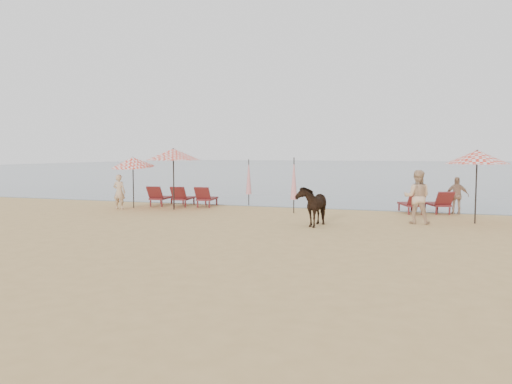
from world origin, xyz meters
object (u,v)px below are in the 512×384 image
Objects in this scene: cow at (313,205)px; beachgoer_left at (119,192)px; umbrella_closed_right at (294,179)px; beachgoer_right_b at (457,196)px; beachgoer_right_a at (417,197)px; umbrella_closed_left at (249,177)px; umbrella_open_left_a at (173,154)px; lounger_cluster_left at (182,197)px; lounger_cluster_right at (426,203)px; umbrella_open_left_b at (133,162)px; umbrella_open_right at (477,157)px.

beachgoer_left is at bearing 171.67° from cow.
umbrella_closed_right is 3.72m from cow.
beachgoer_left is 14.52m from beachgoer_right_b.
beachgoer_right_a is 1.24× the size of beachgoer_right_b.
umbrella_closed_left is at bearing -151.18° from beachgoer_left.
beachgoer_right_b is at bearing -173.92° from beachgoer_left.
beachgoer_left is (-4.96, -3.38, -0.59)m from umbrella_closed_left.
cow is at bearing -27.49° from umbrella_open_left_a.
umbrella_open_left_a is 1.78× the size of beachgoer_right_b.
lounger_cluster_left is 10.91m from lounger_cluster_right.
umbrella_open_left_a is 5.50m from umbrella_closed_right.
umbrella_open_right reaches higher than umbrella_open_left_b.
umbrella_open_left_a is at bearing -174.84° from umbrella_closed_right.
umbrella_closed_left reaches higher than cow.
umbrella_open_right is 7.06m from umbrella_closed_right.
umbrella_closed_right is 1.51× the size of beachgoer_right_b.
umbrella_open_right is 1.13× the size of umbrella_closed_right.
umbrella_open_left_a is 2.07m from umbrella_open_left_b.
beachgoer_right_b is at bearing 15.14° from umbrella_closed_right.
umbrella_open_left_a is 1.75× the size of beachgoer_left.
lounger_cluster_right is 3.30m from beachgoer_right_a.
umbrella_open_right is 1.38× the size of beachgoer_right_a.
umbrella_open_left_a reaches higher than lounger_cluster_left.
beachgoer_left is (-7.77, -1.15, -0.66)m from umbrella_closed_right.
umbrella_open_left_b reaches higher than umbrella_closed_right.
umbrella_open_left_a is at bearing -133.46° from umbrella_closed_left.
umbrella_open_left_a is 3.90m from umbrella_closed_left.
beachgoer_right_b is at bearing -2.98° from umbrella_closed_left.
umbrella_open_left_b is 1.09× the size of umbrella_closed_left.
umbrella_closed_left is 7.07m from cow.
umbrella_closed_left is at bearing 132.83° from cow.
umbrella_open_left_a is 2.99m from beachgoer_left.
lounger_cluster_left is 1.39× the size of lounger_cluster_right.
umbrella_open_left_a is 1.64× the size of cow.
beachgoer_left is at bearing -169.86° from umbrella_open_left_a.
lounger_cluster_left is 1.21× the size of umbrella_open_right.
umbrella_closed_right is at bearing -0.15° from umbrella_open_left_a.
lounger_cluster_left is 2.05× the size of beachgoer_left.
beachgoer_right_b is at bearing -11.45° from umbrella_open_left_b.
umbrella_closed_right is at bearing -16.62° from umbrella_open_left_b.
umbrella_open_left_b is (-1.79, -1.37, 1.65)m from lounger_cluster_left.
beachgoer_left is (-14.70, -0.21, -1.59)m from umbrella_open_right.
cow is at bearing 161.52° from beachgoer_left.
umbrella_open_right is (12.32, -0.45, -0.08)m from umbrella_open_left_a.
umbrella_closed_right is at bearing -16.45° from lounger_cluster_left.
umbrella_open_left_a reaches higher than umbrella_open_right.
umbrella_closed_left is 8.67m from beachgoer_right_a.
beachgoer_right_a reaches higher than lounger_cluster_left.
lounger_cluster_right is 6.18m from cow.
umbrella_closed_right is (-6.93, 0.94, -0.94)m from umbrella_open_right.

